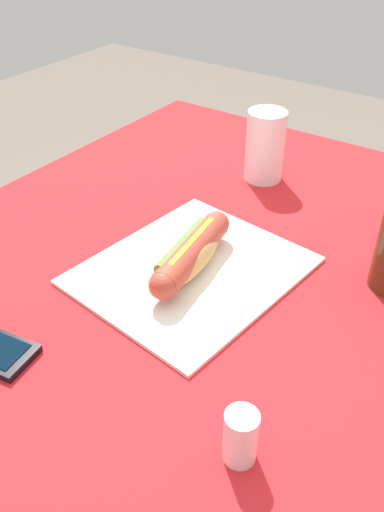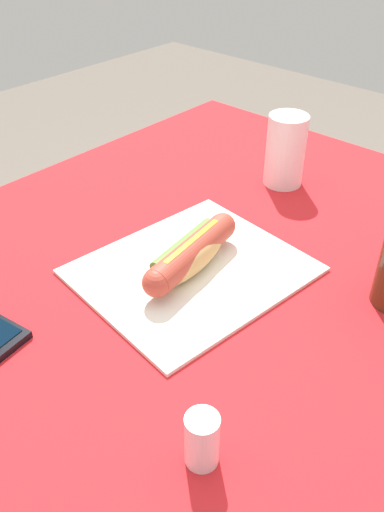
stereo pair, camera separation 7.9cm
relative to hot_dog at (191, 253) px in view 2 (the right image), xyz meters
The scene contains 5 objects.
dining_table 0.17m from the hot_dog, 60.57° to the right, with size 1.10×1.00×0.75m.
paper_wrapper 0.03m from the hot_dog, 82.06° to the right, with size 0.32×0.27×0.01m, color silver.
hot_dog is the anchor object (origin of this frame).
drinking_cup 0.33m from the hot_dog, 10.09° to the left, with size 0.07×0.07×0.14m, color white.
salt_shaker 0.32m from the hot_dog, 136.00° to the right, with size 0.04×0.04×0.07m, color silver.
Camera 2 is at (-0.50, -0.38, 1.25)m, focal length 37.63 mm.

